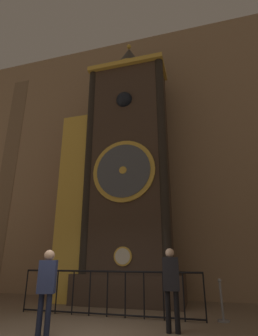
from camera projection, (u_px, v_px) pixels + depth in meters
cathedral_back_wall at (135, 149)px, 11.72m from camera, size 24.00×0.32×12.06m
clock_tower at (120, 173)px, 10.01m from camera, size 4.46×1.78×10.62m
railing_fence at (107, 291)px, 6.89m from camera, size 4.99×0.05×1.11m
visitor_near at (47, 283)px, 5.29m from camera, size 0.39×0.32×1.59m
visitor_far at (171, 281)px, 5.54m from camera, size 0.37×0.26×1.63m
stanchion_post at (222, 308)px, 6.28m from camera, size 0.28×0.28×0.94m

